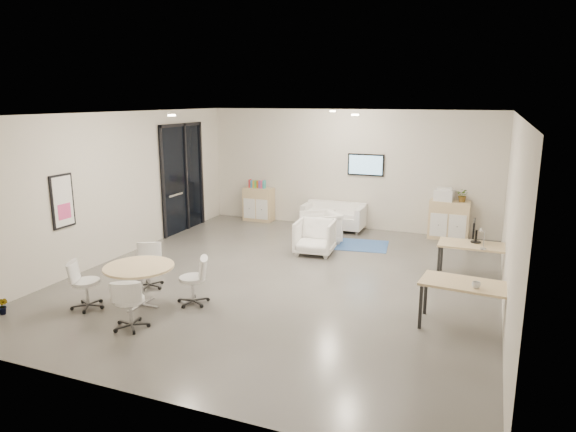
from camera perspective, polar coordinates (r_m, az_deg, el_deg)
The scene contains 21 objects.
room_shell at distance 9.84m, azimuth -0.32°, elevation 1.95°, with size 9.60×10.60×4.80m.
glass_door at distance 13.89m, azimuth -11.61°, elevation 4.50°, with size 0.09×1.90×2.85m.
artwork at distance 10.77m, azimuth -23.77°, elevation 1.50°, with size 0.05×0.54×1.04m.
wall_tv at distance 13.88m, azimuth 8.64°, elevation 5.64°, with size 0.98×0.06×0.58m.
ceiling_spots at distance 10.52m, azimuth 0.39°, elevation 11.32°, with size 3.14×4.14×0.03m.
sideboard_left at distance 14.90m, azimuth -3.28°, elevation 1.30°, with size 0.85×0.44×0.96m.
sideboard_right at distance 13.55m, azimuth 17.44°, elevation -0.42°, with size 0.98×0.47×0.98m.
books at distance 14.81m, azimuth -3.45°, elevation 3.55°, with size 0.49×0.14×0.22m.
printer at distance 13.44m, azimuth 16.98°, elevation 2.30°, with size 0.50×0.43×0.32m.
loveseat at distance 13.96m, azimuth 5.12°, elevation -0.13°, with size 1.64×0.82×0.61m.
blue_rug at distance 12.59m, azimuth 7.32°, elevation -3.18°, with size 1.62×1.08×0.01m, color #2E518D.
armchair_left at distance 12.60m, azimuth 3.60°, elevation -1.11°, with size 0.82×0.77×0.85m, color white.
armchair_right at distance 11.69m, azimuth 3.01°, elevation -2.17°, with size 0.84×0.79×0.87m, color white.
desk_rear at distance 10.63m, azimuth 20.06°, elevation -3.35°, with size 1.37×0.69×0.71m.
desk_front at distance 8.38m, azimuth 19.34°, elevation -7.52°, with size 1.45×0.82×0.73m.
monitor at distance 10.70m, azimuth 20.01°, elevation -1.53°, with size 0.20×0.50×0.44m.
round_table at distance 9.09m, azimuth -16.21°, elevation -5.84°, with size 1.18×1.18×0.72m.
meeting_chairs at distance 9.16m, azimuth -16.12°, elevation -7.16°, with size 2.34×2.34×0.82m.
plant_cabinet at distance 13.39m, azimuth 18.86°, elevation 2.04°, with size 0.30×0.33×0.26m, color #3F7F3F.
plant_floor at distance 9.78m, azimuth -29.05°, elevation -9.18°, with size 0.16×0.30×0.13m, color #3F7F3F.
cup at distance 8.16m, azimuth 20.19°, elevation -7.13°, with size 0.12×0.10×0.12m, color white.
Camera 1 is at (3.66, -8.94, 3.48)m, focal length 32.00 mm.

